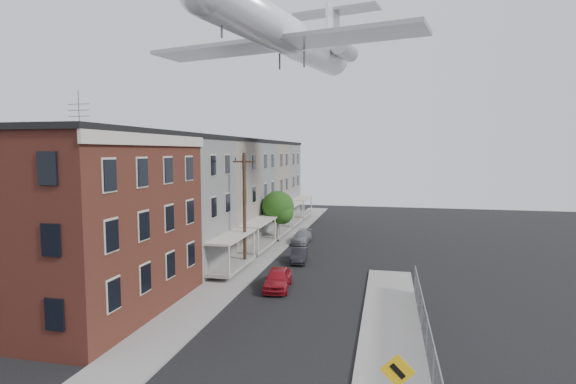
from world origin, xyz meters
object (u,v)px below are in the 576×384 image
Objects in this scene: warning_sign at (397,382)px; car_mid at (299,255)px; street_tree at (279,208)px; utility_pole at (245,209)px; airplane at (290,37)px; car_near at (278,279)px; car_far at (302,237)px.

car_mid is at bearing 108.84° from warning_sign.
street_tree is at bearing 110.58° from warning_sign.
airplane is (2.08, 6.98, 14.54)m from utility_pole.
car_mid is (0.00, 7.37, -0.13)m from car_near.
utility_pole is at bearing -91.89° from street_tree.
car_near reaches higher than car_far.
utility_pole is at bearing -102.59° from car_far.
car_near is at bearing -51.15° from utility_pole.
car_mid is (-7.40, 21.68, -1.32)m from warning_sign.
car_far is (2.54, 10.40, -4.10)m from utility_pole.
warning_sign is 0.69× the size of car_near.
street_tree reaches higher than car_mid.
airplane is at bearing 105.42° from car_mid.
warning_sign is at bearing -70.67° from airplane.
car_far is (-8.66, 29.43, -1.31)m from warning_sign.
car_mid is 19.22m from airplane.
car_mid is (3.80, 2.66, -4.11)m from utility_pole.
car_near is (3.47, -14.64, -2.76)m from street_tree.
car_near is 7.37m from car_mid.
airplane reaches higher than car_far.
car_far is at bearing 76.29° from utility_pole.
airplane is (-1.72, 4.32, 18.65)m from car_mid.
warning_sign is 22.25m from utility_pole.
street_tree is 8.56m from car_mid.
warning_sign is 0.10× the size of airplane.
car_far is 0.14× the size of airplane.
car_near is 21.97m from airplane.
warning_sign reaches higher than car_far.
street_tree is (0.33, 9.92, -1.22)m from utility_pole.
warning_sign is 22.95m from car_mid.
car_near is at bearing 117.35° from warning_sign.
car_far reaches higher than car_mid.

